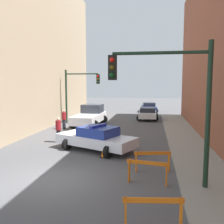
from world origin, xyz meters
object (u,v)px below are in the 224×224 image
(traffic_light_far, at_px, (77,89))
(police_car, at_px, (96,138))
(white_truck, at_px, (90,116))
(pedestrian_corner, at_px, (64,119))
(barrier_back, at_px, (147,168))
(traffic_cone, at_px, (104,151))
(parked_car_near, at_px, (148,113))
(barrier_corner, at_px, (153,158))
(pedestrian_crossing, at_px, (58,129))
(barrier_mid, at_px, (153,208))
(traffic_light_near, at_px, (174,92))
(parked_car_mid, at_px, (149,107))

(traffic_light_far, distance_m, police_car, 10.75)
(white_truck, distance_m, pedestrian_corner, 2.74)
(barrier_back, height_order, traffic_cone, barrier_back)
(parked_car_near, height_order, pedestrian_corner, pedestrian_corner)
(barrier_corner, bearing_deg, parked_car_near, 91.96)
(pedestrian_crossing, distance_m, barrier_back, 8.46)
(traffic_light_far, height_order, pedestrian_corner, traffic_light_far)
(parked_car_near, distance_m, traffic_cone, 14.68)
(barrier_mid, xyz_separation_m, traffic_cone, (-2.56, 6.27, -0.30))
(parked_car_near, relative_size, pedestrian_crossing, 2.59)
(pedestrian_crossing, bearing_deg, police_car, -70.66)
(pedestrian_crossing, bearing_deg, barrier_mid, -98.14)
(pedestrian_crossing, distance_m, pedestrian_corner, 4.93)
(police_car, bearing_deg, parked_car_near, 13.38)
(barrier_back, bearing_deg, traffic_light_near, -14.65)
(parked_car_near, xyz_separation_m, barrier_back, (0.37, -17.73, -0.06))
(white_truck, xyz_separation_m, pedestrian_corner, (-1.76, -2.10, -0.04))
(traffic_light_far, height_order, white_truck, traffic_light_far)
(traffic_light_far, height_order, police_car, traffic_light_far)
(barrier_mid, bearing_deg, barrier_corner, 90.35)
(white_truck, height_order, barrier_mid, white_truck)
(parked_car_mid, bearing_deg, barrier_mid, -94.20)
(parked_car_mid, height_order, traffic_cone, parked_car_mid)
(parked_car_near, bearing_deg, parked_car_mid, 90.26)
(parked_car_mid, bearing_deg, police_car, -102.72)
(traffic_light_near, relative_size, traffic_cone, 7.93)
(traffic_light_near, xyz_separation_m, police_car, (-3.93, 4.68, -2.81))
(parked_car_near, distance_m, barrier_back, 17.73)
(traffic_cone, bearing_deg, pedestrian_crossing, 141.72)
(pedestrian_corner, bearing_deg, parked_car_mid, -140.25)
(barrier_corner, bearing_deg, pedestrian_crossing, 142.99)
(traffic_light_far, relative_size, barrier_back, 3.27)
(parked_car_mid, bearing_deg, traffic_light_near, -92.50)
(white_truck, distance_m, parked_car_near, 7.10)
(parked_car_mid, relative_size, pedestrian_crossing, 2.68)
(police_car, relative_size, white_truck, 0.92)
(white_truck, height_order, parked_car_mid, white_truck)
(police_car, bearing_deg, pedestrian_corner, 58.76)
(traffic_light_far, relative_size, parked_car_mid, 1.17)
(barrier_back, bearing_deg, pedestrian_corner, 124.16)
(pedestrian_crossing, xyz_separation_m, barrier_corner, (6.13, -4.62, -0.24))
(barrier_back, height_order, barrier_corner, same)
(traffic_light_near, distance_m, barrier_mid, 4.14)
(traffic_light_far, distance_m, barrier_corner, 14.84)
(white_truck, distance_m, barrier_corner, 12.82)
(parked_car_mid, bearing_deg, parked_car_near, -95.38)
(barrier_corner, bearing_deg, barrier_back, -97.76)
(pedestrian_crossing, bearing_deg, traffic_light_near, -84.60)
(traffic_light_far, bearing_deg, traffic_cone, -66.19)
(traffic_cone, bearing_deg, white_truck, 108.28)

